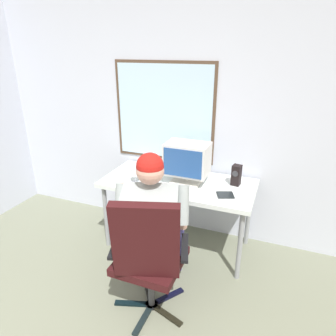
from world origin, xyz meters
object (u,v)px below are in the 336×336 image
(desk, at_px, (178,187))
(cd_case, at_px, (225,195))
(wine_glass, at_px, (135,173))
(person_seated, at_px, (153,224))
(desk_speaker, at_px, (236,175))
(crt_monitor, at_px, (187,159))
(book_stack, at_px, (149,171))
(office_chair, at_px, (148,254))

(desk, distance_m, cd_case, 0.50)
(wine_glass, height_order, cd_case, wine_glass)
(desk, xyz_separation_m, cd_case, (0.48, -0.13, 0.06))
(person_seated, relative_size, wine_glass, 8.95)
(person_seated, bearing_deg, cd_case, 53.18)
(desk_speaker, distance_m, cd_case, 0.27)
(crt_monitor, relative_size, cd_case, 2.26)
(desk, bearing_deg, cd_case, -14.94)
(crt_monitor, height_order, book_stack, crt_monitor)
(book_stack, bearing_deg, desk_speaker, 3.00)
(person_seated, xyz_separation_m, book_stack, (-0.40, 0.78, 0.07))
(office_chair, xyz_separation_m, desk_speaker, (0.41, 1.07, 0.23))
(desk, xyz_separation_m, desk_speaker, (0.52, 0.13, 0.16))
(office_chair, bearing_deg, person_seated, 105.64)
(wine_glass, bearing_deg, office_chair, -57.80)
(crt_monitor, xyz_separation_m, wine_glass, (-0.45, -0.19, -0.13))
(office_chair, height_order, person_seated, person_seated)
(desk, bearing_deg, wine_glass, -155.55)
(office_chair, height_order, book_stack, office_chair)
(book_stack, distance_m, cd_case, 0.85)
(desk_speaker, bearing_deg, person_seated, -119.84)
(person_seated, height_order, cd_case, person_seated)
(desk, height_order, person_seated, person_seated)
(desk_speaker, relative_size, book_stack, 1.02)
(desk, relative_size, desk_speaker, 7.43)
(desk_speaker, bearing_deg, crt_monitor, -166.61)
(desk_speaker, distance_m, book_stack, 0.88)
(book_stack, bearing_deg, crt_monitor, -8.07)
(person_seated, xyz_separation_m, wine_glass, (-0.42, 0.53, 0.15))
(desk, height_order, office_chair, office_chair)
(person_seated, bearing_deg, book_stack, 117.04)
(crt_monitor, xyz_separation_m, desk_speaker, (0.45, 0.11, -0.13))
(office_chair, bearing_deg, desk_speaker, 69.19)
(book_stack, xyz_separation_m, cd_case, (0.83, -0.21, -0.01))
(desk, xyz_separation_m, wine_glass, (-0.37, -0.17, 0.16))
(office_chair, relative_size, cd_case, 5.88)
(crt_monitor, distance_m, wine_glass, 0.50)
(desk, bearing_deg, office_chair, -82.83)
(crt_monitor, height_order, wine_glass, crt_monitor)
(office_chair, distance_m, book_stack, 1.13)
(book_stack, height_order, cd_case, book_stack)
(cd_case, bearing_deg, book_stack, 165.91)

